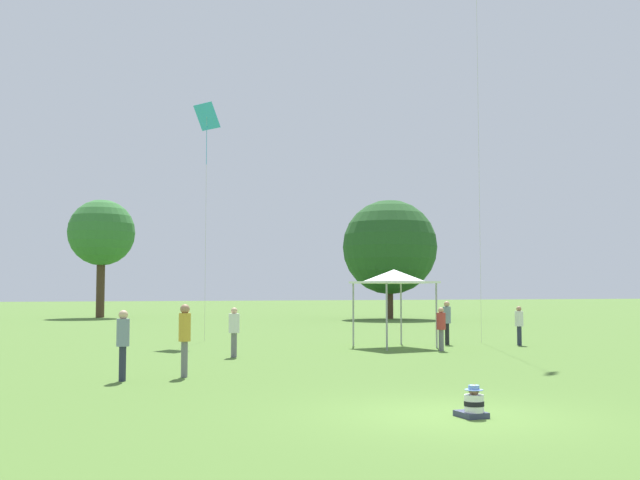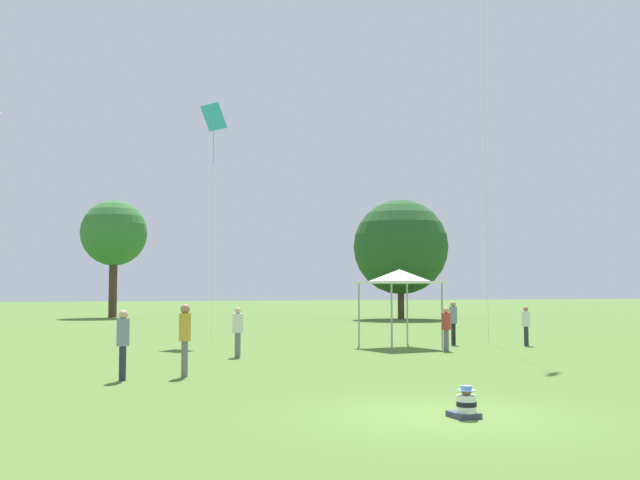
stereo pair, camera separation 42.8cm
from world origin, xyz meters
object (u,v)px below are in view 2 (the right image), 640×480
Objects in this scene: person_standing_5 at (446,325)px; person_standing_0 at (123,338)px; person_standing_6 at (238,328)px; canopy_tent at (400,277)px; person_standing_4 at (453,318)px; distant_tree_0 at (401,247)px; kite_1 at (214,122)px; seated_toddler at (466,405)px; person_standing_2 at (185,332)px; person_standing_1 at (526,322)px; distant_tree_1 at (114,234)px.

person_standing_0 is at bearing 133.62° from person_standing_5.
person_standing_6 is 0.54× the size of canopy_tent.
person_standing_6 is at bearing 59.26° from person_standing_4.
person_standing_0 is at bearing -125.27° from distant_tree_0.
canopy_tent is 11.21m from kite_1.
kite_1 reaches higher than distant_tree_0.
kite_1 is at bearing 89.06° from seated_toddler.
person_standing_1 is at bearing 47.98° from person_standing_2.
person_standing_6 is at bearing -124.82° from distant_tree_0.
person_standing_1 is at bearing 50.39° from seated_toddler.
person_standing_1 is 0.89× the size of person_standing_4.
distant_tree_0 reaches higher than person_standing_6.
person_standing_0 is at bearing 175.67° from kite_1.
kite_1 is at bearing 25.07° from person_standing_0.
distant_tree_0 is at bearing 64.24° from seated_toddler.
distant_tree_0 is at bearing -27.65° from kite_1.
person_standing_0 is at bearing 135.72° from person_standing_1.
seated_toddler is 0.36× the size of person_standing_1.
person_standing_0 is at bearing -93.87° from distant_tree_1.
distant_tree_0 is 23.80m from distant_tree_1.
person_standing_2 is 11.47m from person_standing_5.
person_standing_2 is at bearing 136.82° from person_standing_1.
person_standing_1 is 0.52× the size of canopy_tent.
kite_1 is at bearing -137.36° from person_standing_6.
person_standing_5 is at bearing -21.23° from person_standing_0.
person_standing_2 is 12.11m from canopy_tent.
seated_toddler is 0.33× the size of person_standing_0.
kite_1 reaches higher than canopy_tent.
distant_tree_1 is at bearing 113.06° from person_standing_2.
seated_toddler is 0.35× the size of person_standing_6.
person_standing_6 is at bearing -163.26° from canopy_tent.
seated_toddler is 53.20m from distant_tree_1.
canopy_tent is 0.33× the size of distant_tree_0.
person_standing_6 is at bearing 92.83° from seated_toddler.
canopy_tent reaches higher than person_standing_5.
person_standing_0 is 0.16× the size of kite_1.
seated_toddler is at bearing -111.80° from canopy_tent.
seated_toddler is at bearing -114.46° from distant_tree_0.
person_standing_2 is 1.17× the size of person_standing_5.
seated_toddler is at bearing -100.92° from person_standing_0.
person_standing_2 reaches higher than person_standing_4.
person_standing_2 is 40.64m from distant_tree_0.
person_standing_6 reaches higher than person_standing_1.
person_standing_0 is 0.93× the size of person_standing_2.
person_standing_1 is 5.51m from canopy_tent.
person_standing_5 reaches higher than person_standing_1.
canopy_tent reaches higher than person_standing_0.
distant_tree_0 is at bearing 8.05° from person_standing_1.
person_standing_4 is 1.11× the size of person_standing_5.
distant_tree_1 reaches higher than seated_toddler.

